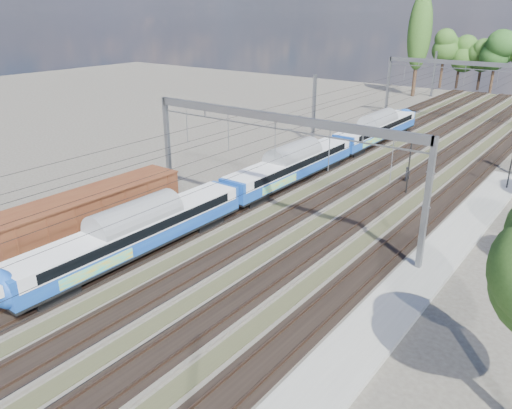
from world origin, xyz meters
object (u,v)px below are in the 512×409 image
Objects in this scene: emu_train at (291,162)px; worker at (407,175)px; freight_boxcar at (92,213)px; signal_near at (410,157)px.

emu_train is 11.60m from worker.
signal_near reaches higher than freight_boxcar.
signal_near is at bearing -135.07° from worker.
signal_near reaches higher than worker.
worker is at bearing 63.39° from freight_boxcar.
worker is 4.33m from signal_near.
freight_boxcar is at bearing -103.21° from emu_train.
signal_near reaches higher than emu_train.
freight_boxcar is (-4.50, -19.18, -0.06)m from emu_train.
worker is 0.30× the size of signal_near.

